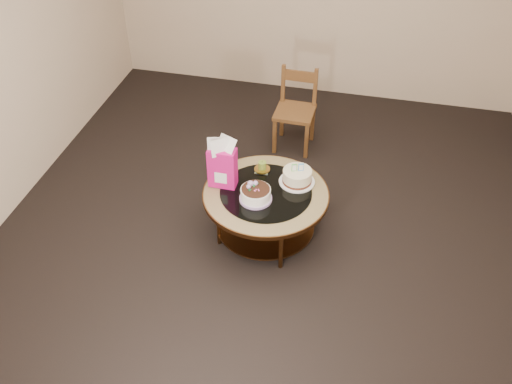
% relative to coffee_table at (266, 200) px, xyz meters
% --- Properties ---
extents(ground, '(5.00, 5.00, 0.00)m').
position_rel_coffee_table_xyz_m(ground, '(-0.00, 0.00, -0.38)').
color(ground, black).
rests_on(ground, ground).
extents(room_walls, '(4.52, 5.02, 2.61)m').
position_rel_coffee_table_xyz_m(room_walls, '(-0.00, 0.00, 1.16)').
color(room_walls, beige).
rests_on(room_walls, ground).
extents(coffee_table, '(1.02, 1.02, 0.46)m').
position_rel_coffee_table_xyz_m(coffee_table, '(0.00, 0.00, 0.00)').
color(coffee_table, brown).
rests_on(coffee_table, ground).
extents(decorated_cake, '(0.26, 0.26, 0.15)m').
position_rel_coffee_table_xyz_m(decorated_cake, '(-0.06, -0.11, 0.13)').
color(decorated_cake, '#AC8AC3').
rests_on(decorated_cake, coffee_table).
extents(cream_cake, '(0.29, 0.29, 0.19)m').
position_rel_coffee_table_xyz_m(cream_cake, '(0.22, 0.18, 0.14)').
color(cream_cake, white).
rests_on(cream_cake, coffee_table).
extents(gift_bag, '(0.22, 0.16, 0.44)m').
position_rel_coffee_table_xyz_m(gift_bag, '(-0.36, 0.02, 0.30)').
color(gift_bag, '#C01264').
rests_on(gift_bag, coffee_table).
extents(pillar_candle, '(0.13, 0.13, 0.10)m').
position_rel_coffee_table_xyz_m(pillar_candle, '(-0.09, 0.27, 0.11)').
color(pillar_candle, '#C4B150').
rests_on(pillar_candle, coffee_table).
extents(dining_chair, '(0.39, 0.39, 0.81)m').
position_rel_coffee_table_xyz_m(dining_chair, '(0.00, 1.35, 0.03)').
color(dining_chair, brown).
rests_on(dining_chair, ground).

